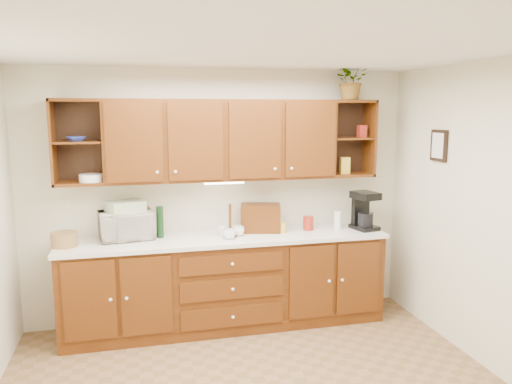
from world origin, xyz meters
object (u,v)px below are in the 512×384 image
microwave (126,225)px  potted_plant (351,80)px  coffee_maker (364,211)px  bread_box (260,218)px

microwave → potted_plant: size_ratio=1.25×
microwave → coffee_maker: (2.44, -0.15, 0.05)m
bread_box → coffee_maker: 1.10m
coffee_maker → microwave: bearing=164.5°
coffee_maker → bread_box: bearing=159.9°
microwave → potted_plant: (2.30, -0.04, 1.41)m
bread_box → potted_plant: bearing=11.1°
microwave → coffee_maker: 2.44m
potted_plant → bread_box: bearing=177.5°
microwave → potted_plant: potted_plant is taller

